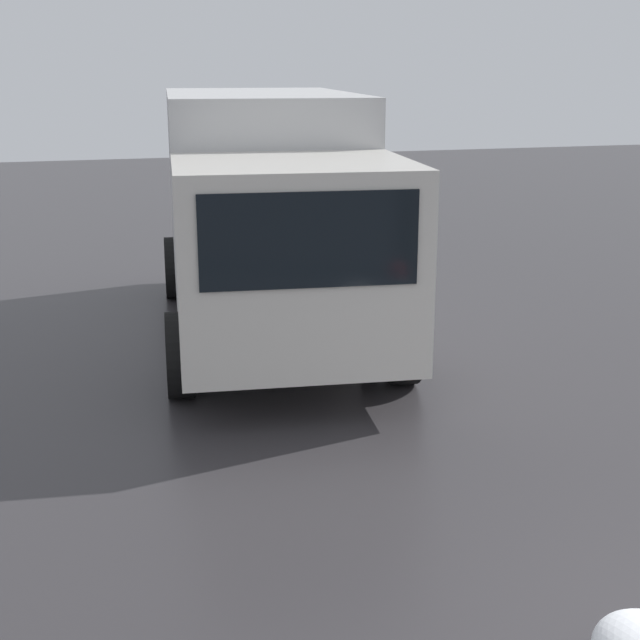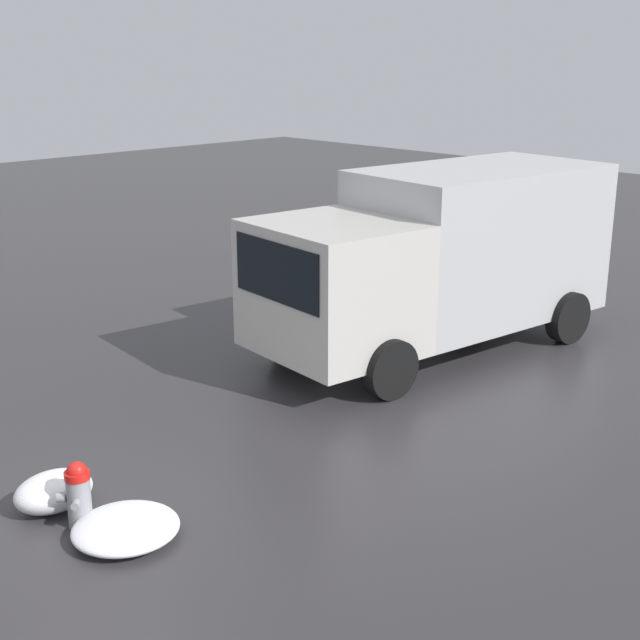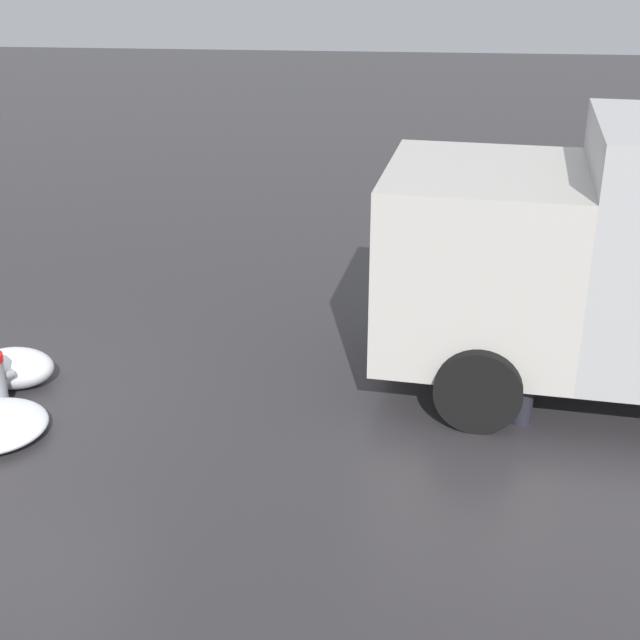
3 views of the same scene
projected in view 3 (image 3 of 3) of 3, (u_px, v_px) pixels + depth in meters
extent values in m
cylinder|color=gray|center=(9.00, 374.00, 9.59)|extent=(0.13, 0.13, 0.09)
cube|color=beige|center=(480.00, 258.00, 9.73)|extent=(2.33, 2.59, 1.99)
cube|color=black|center=(386.00, 217.00, 9.77)|extent=(0.25, 1.99, 0.87)
cylinder|color=black|center=(478.00, 389.00, 9.05)|extent=(0.93, 0.38, 0.90)
cylinder|color=black|center=(487.00, 301.00, 11.17)|extent=(0.93, 0.38, 0.90)
cylinder|color=#23232D|center=(523.00, 390.00, 9.20)|extent=(0.23, 0.23, 0.74)
cylinder|color=black|center=(529.00, 330.00, 8.93)|extent=(0.34, 0.34, 0.62)
sphere|color=tan|center=(533.00, 292.00, 8.76)|extent=(0.20, 0.20, 0.20)
ellipsoid|color=white|center=(14.00, 368.00, 10.02)|extent=(0.90, 0.68, 0.41)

